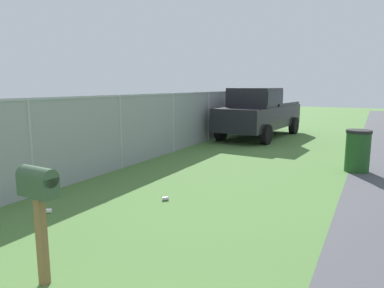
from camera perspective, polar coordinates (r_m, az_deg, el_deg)
The scene contains 6 objects.
mailbox at distance 4.13m, azimuth -23.55°, elevation -7.11°, with size 0.23×0.47×1.33m.
pickup_truck at distance 15.24m, azimuth 10.70°, elevation 5.18°, with size 5.55×2.50×2.09m.
trash_bin at distance 9.93m, azimuth 25.18°, elevation -0.99°, with size 0.62×0.62×1.07m.
fence_section at distance 10.53m, azimuth -6.80°, elevation 3.15°, with size 19.16×0.07×1.95m.
litter_cup_far_scatter at distance 6.68m, azimuth -22.15°, elevation -9.96°, with size 0.08×0.08×0.10m, color white.
litter_can_near_hydrant at distance 6.87m, azimuth -4.32°, elevation -8.79°, with size 0.07×0.07×0.12m, color silver.
Camera 1 is at (0.88, -1.84, 2.17)m, focal length 33.04 mm.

